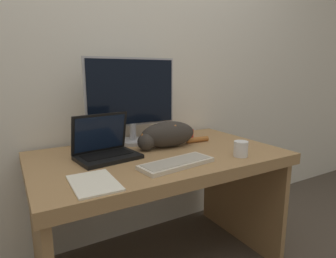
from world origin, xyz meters
name	(u,v)px	position (x,y,z in m)	size (l,w,h in m)	color
wall_back	(124,47)	(0.00, 0.86, 1.30)	(6.40, 0.06, 2.60)	silver
desk	(159,179)	(0.00, 0.40, 0.55)	(1.32, 0.80, 0.71)	#A37A4C
monitor	(132,98)	(-0.04, 0.67, 0.99)	(0.57, 0.19, 0.52)	#B2B2B7
laptop	(105,149)	(-0.28, 0.45, 0.75)	(0.33, 0.25, 0.22)	black
external_keyboard	(177,163)	(-0.03, 0.17, 0.72)	(0.39, 0.19, 0.02)	beige
cat	(167,134)	(0.10, 0.48, 0.78)	(0.49, 0.17, 0.15)	#332D28
coffee_mug	(241,149)	(0.34, 0.12, 0.75)	(0.07, 0.07, 0.08)	white
paper_notepad	(94,183)	(-0.43, 0.14, 0.71)	(0.17, 0.26, 0.01)	white
small_toy	(188,133)	(0.35, 0.63, 0.74)	(0.06, 0.06, 0.06)	red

